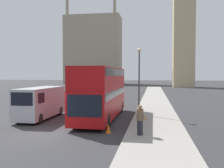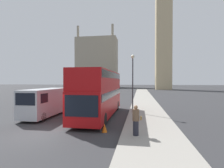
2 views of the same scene
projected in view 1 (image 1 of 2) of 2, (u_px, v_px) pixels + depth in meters
name	position (u px, v px, depth m)	size (l,w,h in m)	color
ground_plane	(43.00, 135.00, 15.28)	(300.00, 300.00, 0.00)	#333335
sidewalk_strip	(157.00, 139.00, 14.15)	(3.75, 120.00, 0.15)	#9E998E
building_block_distant	(93.00, 50.00, 100.39)	(21.99, 10.42, 32.90)	#9E937F
red_double_decker_bus	(102.00, 90.00, 20.85)	(2.60, 10.77, 4.27)	#A80F11
white_van	(40.00, 102.00, 20.81)	(2.00, 6.13, 2.62)	#B2B7BC
pedestrian	(140.00, 120.00, 14.62)	(0.56, 0.40, 1.78)	#23232D
street_lamp	(139.00, 71.00, 22.15)	(0.36, 0.36, 5.90)	#38383D
traffic_cone	(108.00, 129.00, 15.82)	(0.36, 0.36, 0.55)	orange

